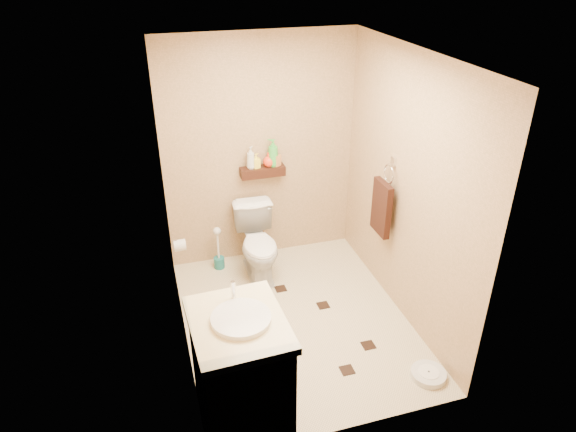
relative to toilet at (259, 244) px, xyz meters
name	(u,v)px	position (x,y,z in m)	size (l,w,h in m)	color
ground	(296,320)	(0.14, -0.83, -0.37)	(2.50, 2.50, 0.00)	beige
wall_back	(260,152)	(0.14, 0.42, 0.83)	(2.00, 0.04, 2.40)	tan
wall_front	(357,295)	(0.14, -2.08, 0.83)	(2.00, 0.04, 2.40)	tan
wall_left	(173,223)	(-0.86, -0.83, 0.83)	(0.04, 2.50, 2.40)	tan
wall_right	(406,191)	(1.14, -0.83, 0.83)	(0.04, 2.50, 2.40)	tan
ceiling	(298,55)	(0.14, -0.83, 2.03)	(2.00, 2.50, 0.02)	white
wall_shelf	(263,171)	(0.14, 0.34, 0.65)	(0.46, 0.14, 0.10)	#34160E
floor_accents	(298,322)	(0.15, -0.87, -0.36)	(1.18, 1.39, 0.01)	black
toilet	(259,244)	(0.00, 0.00, 0.00)	(0.41, 0.72, 0.73)	white
vanity	(241,371)	(-0.56, -1.78, 0.11)	(0.65, 0.78, 1.06)	brown
bathroom_scale	(428,374)	(0.96, -1.81, -0.34)	(0.37, 0.37, 0.06)	silver
toilet_brush	(219,254)	(-0.39, 0.24, -0.19)	(0.11, 0.11, 0.49)	#1A696A
towel_ring	(382,205)	(1.05, -0.58, 0.58)	(0.12, 0.30, 0.76)	silver
toilet_paper	(180,245)	(-0.80, -0.18, 0.23)	(0.12, 0.11, 0.12)	silver
bottle_a	(251,158)	(0.02, 0.34, 0.82)	(0.09, 0.09, 0.23)	beige
bottle_b	(256,161)	(0.08, 0.34, 0.78)	(0.07, 0.07, 0.15)	yellow
bottle_c	(269,159)	(0.21, 0.34, 0.78)	(0.12, 0.12, 0.15)	#F73D1D
bottle_d	(273,153)	(0.26, 0.34, 0.85)	(0.11, 0.11, 0.29)	green
bottle_e	(276,157)	(0.29, 0.34, 0.79)	(0.08, 0.08, 0.18)	#C87F42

